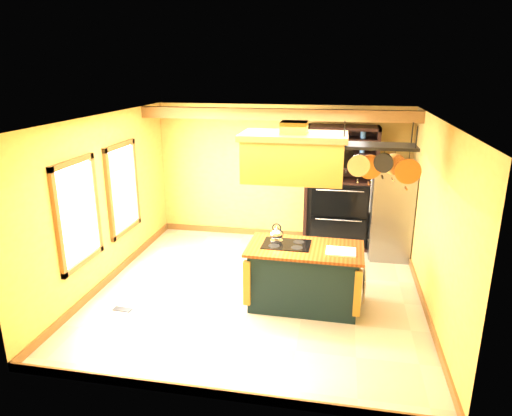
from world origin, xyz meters
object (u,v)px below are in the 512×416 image
(kitchen_island, at_px, (304,276))
(range_hood, at_px, (293,155))
(hutch, at_px, (339,201))
(pot_rack, at_px, (378,156))
(refrigerator, at_px, (390,214))

(kitchen_island, distance_m, range_hood, 1.79)
(kitchen_island, relative_size, hutch, 0.71)
(range_hood, height_order, hutch, range_hood)
(kitchen_island, distance_m, pot_rack, 2.03)
(pot_rack, relative_size, hutch, 0.46)
(refrigerator, bearing_deg, pot_rack, -102.16)
(kitchen_island, bearing_deg, hutch, 80.87)
(range_hood, distance_m, refrigerator, 3.07)
(kitchen_island, bearing_deg, pot_rack, 1.00)
(hutch, bearing_deg, kitchen_island, -100.19)
(refrigerator, xyz_separation_m, hutch, (-0.93, 0.34, 0.10))
(kitchen_island, height_order, range_hood, range_hood)
(range_hood, height_order, pot_rack, same)
(kitchen_island, distance_m, hutch, 2.62)
(pot_rack, xyz_separation_m, refrigerator, (0.47, 2.20, -1.47))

